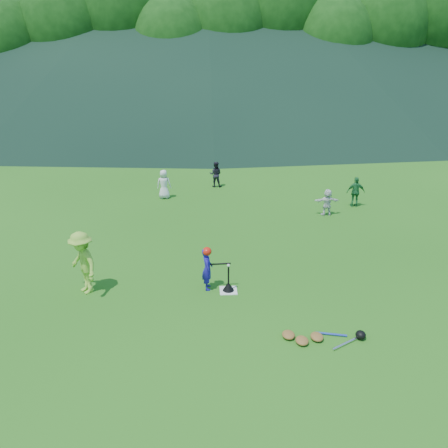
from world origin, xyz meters
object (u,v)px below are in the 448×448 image
(batting_tee, at_px, (228,286))
(equipment_pile, at_px, (317,337))
(adult_coach, at_px, (83,263))
(fielder_c, at_px, (356,192))
(fielder_b, at_px, (216,174))
(fielder_d, at_px, (327,202))
(home_plate, at_px, (228,291))
(batter_child, at_px, (207,269))
(fielder_a, at_px, (164,184))

(batting_tee, bearing_deg, equipment_pile, -50.40)
(adult_coach, xyz_separation_m, batting_tee, (3.69, -0.13, -0.70))
(fielder_c, bearing_deg, fielder_b, -25.56)
(equipment_pile, bearing_deg, fielder_d, 73.68)
(home_plate, bearing_deg, fielder_d, 53.96)
(equipment_pile, bearing_deg, adult_coach, 157.22)
(fielder_d, bearing_deg, batting_tee, 52.83)
(home_plate, bearing_deg, equipment_pile, -50.40)
(equipment_pile, bearing_deg, fielder_c, 67.13)
(batting_tee, height_order, equipment_pile, batting_tee)
(batter_child, relative_size, fielder_b, 0.97)
(adult_coach, height_order, fielder_a, adult_coach)
(batting_tee, bearing_deg, home_plate, 0.00)
(adult_coach, height_order, fielder_c, adult_coach)
(adult_coach, bearing_deg, fielder_d, 85.32)
(adult_coach, bearing_deg, home_plate, 48.13)
(fielder_b, bearing_deg, home_plate, 99.77)
(batter_child, xyz_separation_m, fielder_a, (-1.76, 7.84, 0.04))
(batter_child, distance_m, equipment_pile, 3.34)
(adult_coach, relative_size, batting_tee, 2.44)
(adult_coach, distance_m, fielder_d, 9.49)
(adult_coach, bearing_deg, fielder_b, 119.30)
(batting_tee, distance_m, equipment_pile, 2.82)
(batter_child, xyz_separation_m, adult_coach, (-3.15, -0.03, 0.26))
(fielder_a, xyz_separation_m, equipment_pile, (4.09, -10.17, -0.55))
(home_plate, height_order, fielder_d, fielder_d)
(fielder_c, xyz_separation_m, equipment_pile, (-3.68, -8.72, -0.54))
(fielder_a, relative_size, fielder_d, 1.20)
(fielder_a, height_order, fielder_b, fielder_a)
(home_plate, height_order, fielder_c, fielder_c)
(adult_coach, bearing_deg, batting_tee, 48.13)
(batter_child, bearing_deg, batting_tee, -110.35)
(fielder_b, bearing_deg, batter_child, 96.51)
(fielder_a, height_order, equipment_pile, fielder_a)
(equipment_pile, bearing_deg, batter_child, 135.03)
(home_plate, xyz_separation_m, fielder_b, (-0.06, 9.64, 0.58))
(fielder_b, xyz_separation_m, fielder_d, (4.13, -4.05, -0.07))
(adult_coach, height_order, equipment_pile, adult_coach)
(fielder_a, height_order, batting_tee, fielder_a)
(fielder_a, bearing_deg, adult_coach, 83.56)
(home_plate, relative_size, batting_tee, 0.66)
(home_plate, xyz_separation_m, equipment_pile, (1.80, -2.17, 0.06))
(batter_child, xyz_separation_m, equipment_pile, (2.34, -2.33, -0.51))
(adult_coach, distance_m, equipment_pile, 6.00)
(batter_child, relative_size, adult_coach, 0.69)
(fielder_d, bearing_deg, fielder_c, -146.89)
(fielder_b, relative_size, batting_tee, 1.73)
(batter_child, distance_m, batting_tee, 0.72)
(fielder_b, bearing_deg, adult_coach, 78.52)
(fielder_a, bearing_deg, fielder_b, -140.22)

